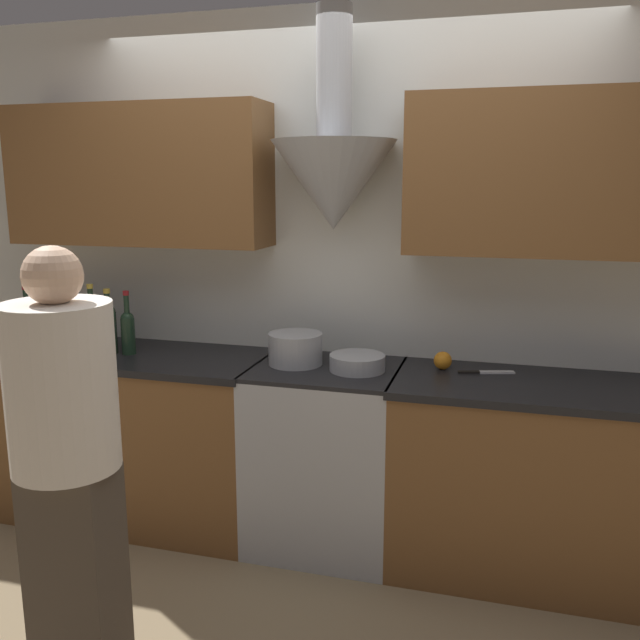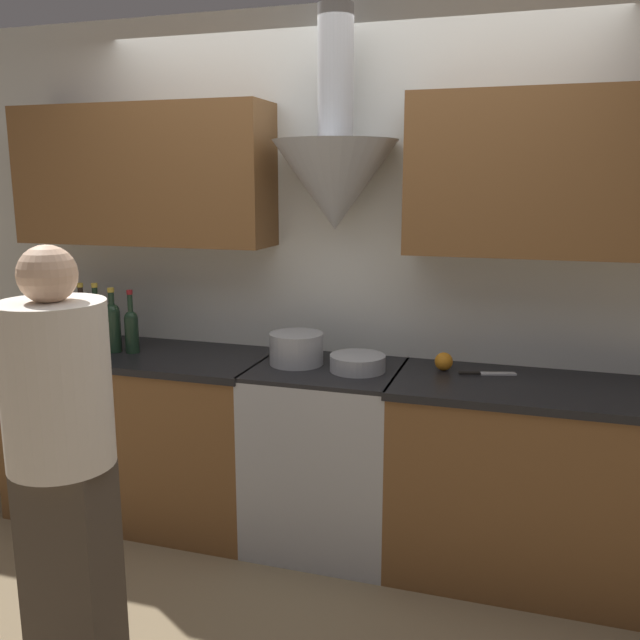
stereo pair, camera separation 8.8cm
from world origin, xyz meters
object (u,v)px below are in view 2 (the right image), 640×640
at_px(wine_bottle_0, 35,320).
at_px(wine_bottle_3, 83,323).
at_px(stove_range, 326,455).
at_px(stock_pot, 296,349).
at_px(wine_bottle_1, 50,319).
at_px(person_foreground_left, 62,457).
at_px(wine_bottle_5, 113,325).
at_px(mixing_bowl, 358,363).
at_px(wine_bottle_6, 132,329).
at_px(wine_bottle_2, 64,321).
at_px(orange_fruit, 444,361).
at_px(wine_bottle_4, 97,323).

distance_m(wine_bottle_0, wine_bottle_3, 0.31).
bearing_deg(stove_range, stock_pot, 174.01).
xyz_separation_m(wine_bottle_3, stock_pot, (1.18, 0.04, -0.06)).
xyz_separation_m(wine_bottle_1, person_foreground_left, (0.98, -1.18, -0.18)).
bearing_deg(person_foreground_left, wine_bottle_3, 123.25).
xyz_separation_m(wine_bottle_1, wine_bottle_5, (0.41, -0.03, -0.00)).
distance_m(stock_pot, mixing_bowl, 0.32).
distance_m(stove_range, wine_bottle_6, 1.19).
xyz_separation_m(stove_range, wine_bottle_0, (-1.65, -0.02, 0.58)).
height_order(wine_bottle_0, stock_pot, wine_bottle_0).
height_order(wine_bottle_2, mixing_bowl, wine_bottle_2).
relative_size(wine_bottle_5, stock_pot, 1.29).
distance_m(wine_bottle_1, person_foreground_left, 1.55).
distance_m(wine_bottle_2, person_foreground_left, 1.47).
bearing_deg(orange_fruit, wine_bottle_4, -175.29).
bearing_deg(person_foreground_left, stock_pot, 71.35).
bearing_deg(wine_bottle_2, wine_bottle_5, -1.17).
distance_m(wine_bottle_2, wine_bottle_6, 0.41).
bearing_deg(person_foreground_left, orange_fruit, 49.91).
bearing_deg(wine_bottle_3, stock_pot, 1.75).
relative_size(stove_range, wine_bottle_6, 2.76).
bearing_deg(wine_bottle_6, wine_bottle_5, -173.40).
relative_size(stove_range, mixing_bowl, 3.46).
bearing_deg(stove_range, wine_bottle_3, -179.15).
distance_m(wine_bottle_2, wine_bottle_5, 0.30).
distance_m(wine_bottle_5, mixing_bowl, 1.30).
xyz_separation_m(wine_bottle_0, wine_bottle_6, (0.61, -0.01, -0.00)).
bearing_deg(wine_bottle_5, wine_bottle_2, 178.83).
bearing_deg(wine_bottle_6, person_foreground_left, -68.04).
bearing_deg(wine_bottle_4, wine_bottle_5, -4.31).
xyz_separation_m(wine_bottle_2, person_foreground_left, (0.88, -1.17, -0.18)).
height_order(wine_bottle_4, stock_pot, wine_bottle_4).
xyz_separation_m(wine_bottle_6, stock_pot, (0.88, 0.04, -0.05)).
height_order(wine_bottle_2, stock_pot, wine_bottle_2).
relative_size(wine_bottle_2, wine_bottle_5, 1.06).
relative_size(wine_bottle_5, wine_bottle_6, 1.02).
distance_m(stove_range, wine_bottle_4, 1.38).
xyz_separation_m(wine_bottle_3, person_foreground_left, (0.77, -1.18, -0.18)).
distance_m(wine_bottle_1, wine_bottle_6, 0.51).
height_order(wine_bottle_6, stock_pot, wine_bottle_6).
xyz_separation_m(wine_bottle_4, person_foreground_left, (0.68, -1.17, -0.18)).
relative_size(wine_bottle_4, stock_pot, 1.36).
bearing_deg(wine_bottle_4, stove_range, 1.46).
distance_m(wine_bottle_1, wine_bottle_2, 0.11).
relative_size(mixing_bowl, orange_fruit, 3.07).
relative_size(wine_bottle_6, mixing_bowl, 1.25).
relative_size(wine_bottle_4, orange_fruit, 4.16).
relative_size(wine_bottle_2, wine_bottle_4, 1.00).
distance_m(wine_bottle_5, person_foreground_left, 1.31).
relative_size(wine_bottle_3, stock_pot, 1.34).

